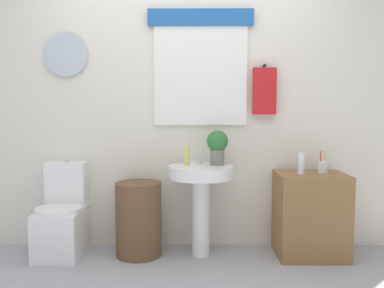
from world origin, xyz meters
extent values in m
cube|color=silver|center=(0.00, 1.15, 1.30)|extent=(4.40, 0.10, 2.60)
cube|color=white|center=(0.15, 1.08, 1.52)|extent=(0.81, 0.03, 0.86)
cube|color=#235BA3|center=(0.15, 1.07, 2.01)|extent=(0.91, 0.04, 0.14)
cylinder|color=silver|center=(-1.02, 1.08, 1.70)|extent=(0.38, 0.03, 0.38)
cylinder|color=black|center=(0.70, 1.07, 1.60)|extent=(0.02, 0.06, 0.02)
cube|color=red|center=(0.70, 1.05, 1.38)|extent=(0.20, 0.05, 0.40)
cube|color=white|center=(-1.02, 0.85, 0.20)|extent=(0.36, 0.50, 0.39)
cylinder|color=white|center=(-1.02, 0.79, 0.41)|extent=(0.38, 0.38, 0.03)
cube|color=white|center=(-1.02, 1.02, 0.58)|extent=(0.34, 0.18, 0.38)
cylinder|color=silver|center=(-1.02, 1.02, 0.78)|extent=(0.04, 0.04, 0.02)
cylinder|color=brown|center=(-0.37, 0.85, 0.31)|extent=(0.38, 0.38, 0.62)
cylinder|color=white|center=(0.15, 0.85, 0.33)|extent=(0.15, 0.15, 0.66)
cylinder|color=white|center=(0.15, 0.85, 0.71)|extent=(0.54, 0.54, 0.10)
cylinder|color=silver|center=(0.15, 0.97, 0.81)|extent=(0.03, 0.03, 0.10)
cube|color=olive|center=(1.07, 0.85, 0.35)|extent=(0.56, 0.44, 0.70)
cylinder|color=#DBD166|center=(0.03, 0.90, 0.84)|extent=(0.05, 0.05, 0.16)
cylinder|color=slate|center=(0.29, 0.91, 0.82)|extent=(0.12, 0.12, 0.13)
sphere|color=#2D7033|center=(0.29, 0.91, 0.96)|extent=(0.18, 0.18, 0.18)
cylinder|color=white|center=(0.97, 0.81, 0.79)|extent=(0.05, 0.05, 0.18)
cylinder|color=silver|center=(1.17, 0.87, 0.75)|extent=(0.08, 0.08, 0.10)
cylinder|color=yellow|center=(1.18, 0.87, 0.79)|extent=(0.01, 0.02, 0.18)
cylinder|color=red|center=(1.15, 0.87, 0.79)|extent=(0.01, 0.04, 0.18)
camera|label=1|loc=(0.10, -2.41, 1.22)|focal=37.17mm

